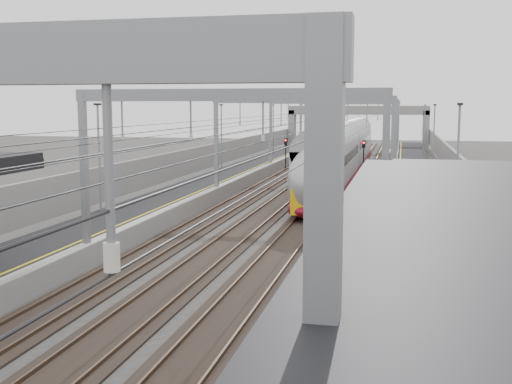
% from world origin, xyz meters
% --- Properties ---
extents(platform_left, '(4.00, 120.00, 1.00)m').
position_xyz_m(platform_left, '(-8.00, 45.00, 0.50)').
color(platform_left, black).
rests_on(platform_left, ground).
extents(platform_right, '(4.00, 120.00, 1.00)m').
position_xyz_m(platform_right, '(8.00, 45.00, 0.50)').
color(platform_right, black).
rests_on(platform_right, ground).
extents(tracks, '(11.40, 140.00, 0.20)m').
position_xyz_m(tracks, '(0.00, 45.00, 0.05)').
color(tracks, black).
rests_on(tracks, ground).
extents(overhead_line, '(13.00, 140.00, 6.60)m').
position_xyz_m(overhead_line, '(0.00, 51.62, 6.14)').
color(overhead_line, gray).
rests_on(overhead_line, platform_left).
extents(overbridge, '(22.00, 2.20, 6.90)m').
position_xyz_m(overbridge, '(0.00, 100.00, 5.31)').
color(overbridge, gray).
rests_on(overbridge, ground).
extents(wall_left, '(0.30, 120.00, 3.20)m').
position_xyz_m(wall_left, '(-11.20, 45.00, 1.60)').
color(wall_left, gray).
rests_on(wall_left, ground).
extents(wall_right, '(0.30, 120.00, 3.20)m').
position_xyz_m(wall_right, '(11.20, 45.00, 1.60)').
color(wall_right, gray).
rests_on(wall_right, ground).
extents(train, '(2.76, 50.29, 4.36)m').
position_xyz_m(train, '(1.50, 57.06, 2.14)').
color(train, maroon).
rests_on(train, ground).
extents(signal_green, '(0.32, 0.32, 3.48)m').
position_xyz_m(signal_green, '(-5.20, 64.64, 2.42)').
color(signal_green, black).
rests_on(signal_green, ground).
extents(signal_red_near, '(0.32, 0.32, 3.48)m').
position_xyz_m(signal_red_near, '(3.20, 62.00, 2.42)').
color(signal_red_near, black).
rests_on(signal_red_near, ground).
extents(signal_red_far, '(0.32, 0.32, 3.48)m').
position_xyz_m(signal_red_far, '(5.40, 74.33, 2.42)').
color(signal_red_far, black).
rests_on(signal_red_far, ground).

